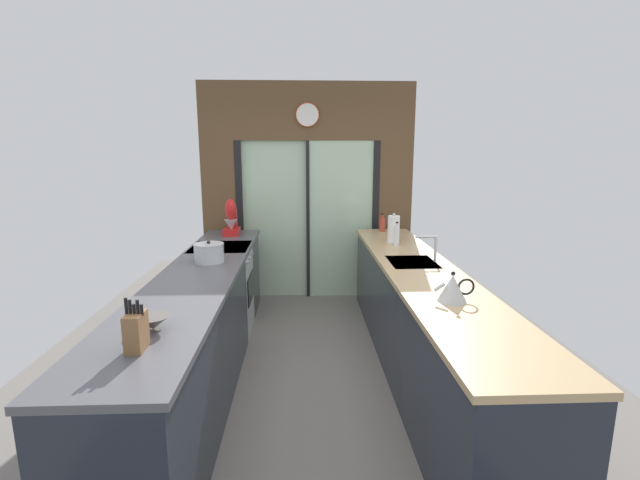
# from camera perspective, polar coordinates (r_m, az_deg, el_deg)

# --- Properties ---
(ground_plane) EXTENTS (5.04, 7.60, 0.02)m
(ground_plane) POSITION_cam_1_polar(r_m,az_deg,el_deg) (4.22, -1.12, -15.13)
(ground_plane) COLOR slate
(back_wall_unit) EXTENTS (2.64, 0.12, 2.70)m
(back_wall_unit) POSITION_cam_1_polar(r_m,az_deg,el_deg) (5.58, -1.60, 7.85)
(back_wall_unit) COLOR brown
(back_wall_unit) RESTS_ON ground_plane
(left_counter_run) EXTENTS (0.62, 3.80, 0.92)m
(left_counter_run) POSITION_cam_1_polar(r_m,az_deg,el_deg) (3.69, -15.56, -11.52)
(left_counter_run) COLOR #1E232D
(left_counter_run) RESTS_ON ground_plane
(right_counter_run) EXTENTS (0.62, 3.80, 0.92)m
(right_counter_run) POSITION_cam_1_polar(r_m,az_deg,el_deg) (3.88, 12.76, -10.24)
(right_counter_run) COLOR #1E232D
(right_counter_run) RESTS_ON ground_plane
(sink_faucet) EXTENTS (0.19, 0.02, 0.23)m
(sink_faucet) POSITION_cam_1_polar(r_m,az_deg,el_deg) (3.97, 14.24, -0.52)
(sink_faucet) COLOR #B7BABC
(sink_faucet) RESTS_ON right_counter_run
(oven_range) EXTENTS (0.60, 0.60, 0.92)m
(oven_range) POSITION_cam_1_polar(r_m,az_deg,el_deg) (4.72, -12.49, -6.36)
(oven_range) COLOR #B7BABC
(oven_range) RESTS_ON ground_plane
(mixing_bowl) EXTENTS (0.19, 0.19, 0.08)m
(mixing_bowl) POSITION_cam_1_polar(r_m,az_deg,el_deg) (2.59, -20.79, -9.96)
(mixing_bowl) COLOR #514C47
(mixing_bowl) RESTS_ON left_counter_run
(knife_block) EXTENTS (0.09, 0.14, 0.27)m
(knife_block) POSITION_cam_1_polar(r_m,az_deg,el_deg) (2.37, -22.70, -10.78)
(knife_block) COLOR brown
(knife_block) RESTS_ON left_counter_run
(stand_mixer) EXTENTS (0.17, 0.27, 0.42)m
(stand_mixer) POSITION_cam_1_polar(r_m,az_deg,el_deg) (5.18, -11.39, 2.41)
(stand_mixer) COLOR red
(stand_mixer) RESTS_ON left_counter_run
(stock_pot) EXTENTS (0.26, 0.26, 0.19)m
(stock_pot) POSITION_cam_1_polar(r_m,az_deg,el_deg) (3.97, -14.15, -1.62)
(stock_pot) COLOR #B7BABC
(stock_pot) RESTS_ON left_counter_run
(kettle) EXTENTS (0.27, 0.19, 0.20)m
(kettle) POSITION_cam_1_polar(r_m,az_deg,el_deg) (2.99, 16.76, -5.99)
(kettle) COLOR #B7BABC
(kettle) RESTS_ON right_counter_run
(soap_bottle_near) EXTENTS (0.05, 0.05, 0.25)m
(soap_bottle_near) POSITION_cam_1_polar(r_m,az_deg,el_deg) (4.57, 9.89, 0.55)
(soap_bottle_near) COLOR silver
(soap_bottle_near) RESTS_ON right_counter_run
(soap_bottle_far) EXTENTS (0.07, 0.07, 0.22)m
(soap_bottle_far) POSITION_cam_1_polar(r_m,az_deg,el_deg) (5.36, 8.05, 2.06)
(soap_bottle_far) COLOR #B23D2D
(soap_bottle_far) RESTS_ON right_counter_run
(paper_towel_roll) EXTENTS (0.14, 0.14, 0.32)m
(paper_towel_roll) POSITION_cam_1_polar(r_m,az_deg,el_deg) (4.72, 9.48, 1.37)
(paper_towel_roll) COLOR #B7BABC
(paper_towel_roll) RESTS_ON right_counter_run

